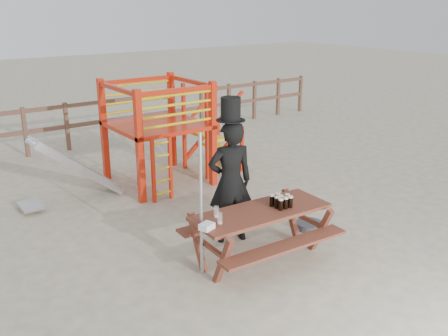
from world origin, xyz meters
TOP-DOWN VIEW (x-y plane):
  - ground at (0.00, 0.00)m, footprint 60.00×60.00m
  - back_fence at (0.00, 7.00)m, footprint 15.09×0.09m
  - playground_fort at (0.12, 3.58)m, footprint 4.71×1.84m
  - picnic_table at (-0.24, -0.16)m, footprint 2.06×1.47m
  - man_with_hat at (-0.20, 0.61)m, footprint 0.80×0.64m
  - metal_pole at (-1.13, 0.00)m, footprint 0.04×0.04m
  - parasol_base at (1.09, 0.16)m, footprint 0.45×0.45m
  - paper_bag at (-1.20, -0.23)m, footprint 0.21×0.19m
  - stout_pints at (0.06, -0.24)m, footprint 0.26×0.26m
  - empty_glasses at (-0.92, -0.08)m, footprint 0.16×0.27m

SIDE VIEW (x-z plane):
  - ground at x=0.00m, z-range 0.00..0.00m
  - parasol_base at x=1.09m, z-range -0.04..0.15m
  - picnic_table at x=-0.24m, z-range 0.10..0.87m
  - back_fence at x=0.00m, z-range 0.14..1.34m
  - paper_bag at x=-1.20m, z-range 0.77..0.85m
  - empty_glasses at x=-0.92m, z-range 0.76..0.91m
  - stout_pints at x=0.06m, z-range 0.77..0.94m
  - metal_pole at x=-1.13m, z-range 0.00..1.99m
  - man_with_hat at x=-0.20m, z-range -0.12..2.12m
  - playground_fort at x=0.12m, z-range 0.02..2.12m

